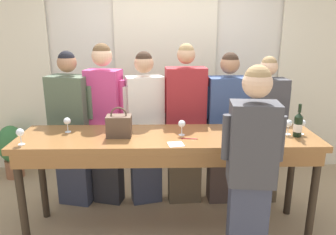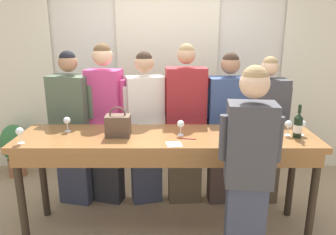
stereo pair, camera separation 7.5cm
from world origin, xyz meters
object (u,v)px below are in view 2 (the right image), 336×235
Objects in this scene: guest_striped_shirt at (186,125)px; guest_beige_cap at (265,131)px; guest_pink_top at (107,122)px; host_pouring at (249,172)px; wine_glass_front_left at (182,124)px; wine_glass_center_left at (247,124)px; potted_plant at (16,147)px; guest_olive_jacket at (74,129)px; guest_cream_sweater at (146,127)px; wine_glass_center_mid at (68,121)px; tasting_bar at (168,147)px; wine_glass_front_mid at (21,132)px; handbag at (119,125)px; guest_navy_coat at (228,130)px; wine_glass_center_right at (289,125)px; wine_bottle at (299,126)px; wine_glass_front_right at (303,124)px.

guest_beige_cap is (0.88, 0.00, -0.07)m from guest_striped_shirt.
guest_pink_top is 1.05× the size of host_pouring.
wine_glass_front_left is 0.09× the size of guest_beige_cap.
potted_plant is at bearing 156.15° from wine_glass_center_left.
wine_glass_front_left is 1.32m from guest_olive_jacket.
wine_glass_center_mid is at bearing -146.80° from guest_cream_sweater.
guest_olive_jacket reaches higher than tasting_bar.
handbag is at bearing 13.55° from wine_glass_front_mid.
handbag is at bearing -109.08° from guest_cream_sweater.
tasting_bar is 0.98m from wine_glass_center_mid.
wine_glass_front_mid is 0.08× the size of guest_striped_shirt.
guest_striped_shirt reaches higher than guest_navy_coat.
wine_glass_center_right is (0.39, -0.01, 0.00)m from wine_glass_center_left.
wine_glass_front_left is at bearing -57.70° from guest_cream_sweater.
tasting_bar is at bearing 178.23° from wine_bottle.
wine_glass_front_left is 0.61m from guest_striped_shirt.
guest_cream_sweater reaches higher than wine_glass_center_mid.
guest_striped_shirt is (0.65, 0.60, -0.18)m from handbag.
guest_navy_coat is at bearing 88.03° from host_pouring.
potted_plant is (-3.14, 1.23, -0.69)m from wine_glass_center_right.
handbag is 0.16× the size of guest_navy_coat.
wine_glass_center_left is at bearing 1.22° from handbag.
potted_plant is at bearing 154.55° from guest_pink_top.
guest_beige_cap reaches higher than tasting_bar.
guest_striped_shirt reaches higher than wine_glass_center_left.
wine_bottle is 0.09m from wine_glass_front_right.
tasting_bar is at bearing 8.78° from wine_glass_front_mid.
wine_glass_center_left is at bearing -23.85° from potted_plant.
wine_glass_front_left and wine_glass_front_mid have the same top height.
guest_beige_cap reaches higher than wine_glass_front_left.
guest_navy_coat is at bearing 129.03° from wine_bottle.
host_pouring is at bearing -33.97° from potted_plant.
guest_olive_jacket is 1.70m from guest_navy_coat.
handbag is 1.94× the size of wine_glass_front_mid.
wine_glass_center_right is 3.45m from potted_plant.
wine_bottle is 2.13× the size of wine_glass_center_left.
wine_glass_center_left is (0.60, 0.01, 0.00)m from wine_glass_front_left.
potted_plant is at bearing 158.23° from wine_bottle.
wine_glass_front_mid is 0.08× the size of guest_navy_coat.
wine_glass_center_mid is at bearing 46.89° from wine_glass_front_mid.
wine_bottle is 0.42× the size of potted_plant.
wine_bottle is 3.53m from potted_plant.
guest_olive_jacket is 1.28m from potted_plant.
wine_glass_front_mid is (-1.26, -0.19, 0.21)m from tasting_bar.
guest_olive_jacket is 2.40× the size of potted_plant.
wine_glass_center_left is at bearing -121.58° from guest_beige_cap.
tasting_bar is 0.89m from guest_navy_coat.
wine_glass_front_right is at bearing 4.64° from wine_glass_center_right.
guest_beige_cap reaches higher than wine_glass_center_right.
wine_glass_front_left is 1.00× the size of wine_glass_center_left.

